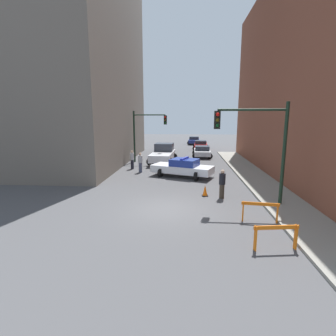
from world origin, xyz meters
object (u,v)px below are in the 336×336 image
(traffic_light_near, at_px, (261,138))
(barrier_mid, at_px, (260,209))
(police_car, at_px, (183,167))
(pedestrian_corner, at_px, (132,159))
(white_truck, at_px, (163,154))
(pedestrian_sidewalk, at_px, (222,184))
(parked_car_far, at_px, (194,140))
(parked_car_near, at_px, (202,151))
(traffic_cone, at_px, (205,191))
(parked_car_mid, at_px, (201,145))
(traffic_light_far, at_px, (145,129))
(pedestrian_crossing, at_px, (140,162))
(barrier_front, at_px, (276,233))

(traffic_light_near, distance_m, barrier_mid, 3.77)
(traffic_light_near, height_order, barrier_mid, traffic_light_near)
(police_car, xyz_separation_m, pedestrian_corner, (-4.57, 2.82, 0.14))
(white_truck, height_order, pedestrian_sidewalk, white_truck)
(traffic_light_near, height_order, parked_car_far, traffic_light_near)
(parked_car_near, distance_m, traffic_cone, 15.56)
(parked_car_mid, bearing_deg, traffic_light_near, -82.70)
(parked_car_mid, distance_m, pedestrian_sidewalk, 23.15)
(traffic_light_far, relative_size, pedestrian_crossing, 3.13)
(parked_car_far, bearing_deg, traffic_light_near, -83.16)
(traffic_light_far, xyz_separation_m, parked_car_far, (5.53, 18.89, -2.72))
(traffic_light_far, distance_m, barrier_mid, 17.39)
(traffic_light_near, bearing_deg, pedestrian_sidewalk, 148.07)
(parked_car_far, relative_size, pedestrian_sidewalk, 2.63)
(traffic_cone, bearing_deg, parked_car_near, 87.51)
(traffic_light_far, relative_size, pedestrian_sidewalk, 3.13)
(traffic_light_far, height_order, pedestrian_corner, traffic_light_far)
(parked_car_mid, relative_size, traffic_cone, 6.70)
(parked_car_mid, height_order, barrier_front, parked_car_mid)
(parked_car_far, height_order, pedestrian_sidewalk, pedestrian_sidewalk)
(parked_car_far, relative_size, barrier_mid, 2.74)
(white_truck, distance_m, parked_car_near, 5.90)
(traffic_light_far, height_order, parked_car_far, traffic_light_far)
(parked_car_near, relative_size, parked_car_far, 0.99)
(police_car, relative_size, traffic_cone, 7.70)
(pedestrian_sidewalk, bearing_deg, pedestrian_corner, -3.22)
(traffic_cone, bearing_deg, pedestrian_crossing, 127.78)
(police_car, xyz_separation_m, parked_car_mid, (2.28, 17.74, -0.05))
(traffic_light_near, height_order, parked_car_near, traffic_light_near)
(traffic_light_far, bearing_deg, traffic_light_near, -58.46)
(parked_car_near, height_order, parked_car_mid, same)
(police_car, bearing_deg, pedestrian_sidewalk, -135.95)
(pedestrian_corner, bearing_deg, parked_car_far, 125.40)
(barrier_front, bearing_deg, parked_car_far, 92.93)
(pedestrian_corner, bearing_deg, barrier_mid, -4.67)
(traffic_light_near, bearing_deg, pedestrian_crossing, 134.10)
(police_car, bearing_deg, barrier_mid, -137.27)
(parked_car_far, bearing_deg, parked_car_near, -85.55)
(barrier_front, bearing_deg, pedestrian_crossing, 118.86)
(barrier_front, bearing_deg, police_car, 106.79)
(police_car, xyz_separation_m, pedestrian_sidewalk, (2.32, -5.41, 0.14))
(pedestrian_crossing, relative_size, pedestrian_corner, 1.00)
(parked_car_far, xyz_separation_m, pedestrian_corner, (-6.10, -22.68, 0.19))
(traffic_light_far, relative_size, parked_car_near, 1.20)
(traffic_light_far, xyz_separation_m, barrier_front, (7.41, -17.91, -2.78))
(parked_car_far, relative_size, pedestrian_corner, 2.63)
(white_truck, relative_size, traffic_cone, 8.39)
(parked_car_near, distance_m, pedestrian_crossing, 10.73)
(parked_car_near, xyz_separation_m, parked_car_far, (-0.55, 15.00, 0.00))
(barrier_mid, bearing_deg, parked_car_mid, 92.71)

